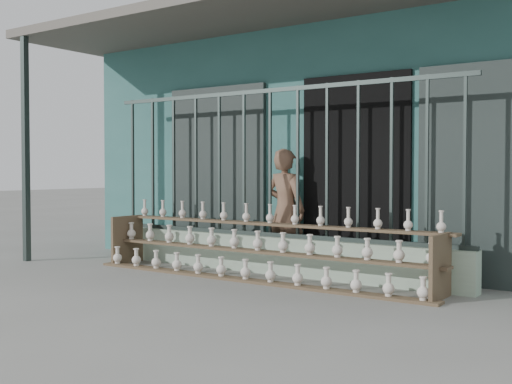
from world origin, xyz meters
The scene contains 6 objects.
ground centered at (0.00, 0.00, 0.00)m, with size 60.00×60.00×0.00m, color slate.
workshop_building centered at (0.00, 4.23, 1.62)m, with size 7.40×6.60×3.21m.
parapet_wall centered at (0.00, 1.30, 0.23)m, with size 5.00×0.20×0.45m, color #A3BDA2.
security_fence centered at (0.00, 1.30, 1.35)m, with size 5.00×0.04×1.80m.
shelf_rack centered at (0.10, 0.88, 0.36)m, with size 4.50×0.68×0.85m.
elderly_woman centered at (0.04, 1.58, 0.76)m, with size 0.56×0.37×1.52m, color brown.
Camera 1 is at (4.32, -5.18, 1.26)m, focal length 45.00 mm.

